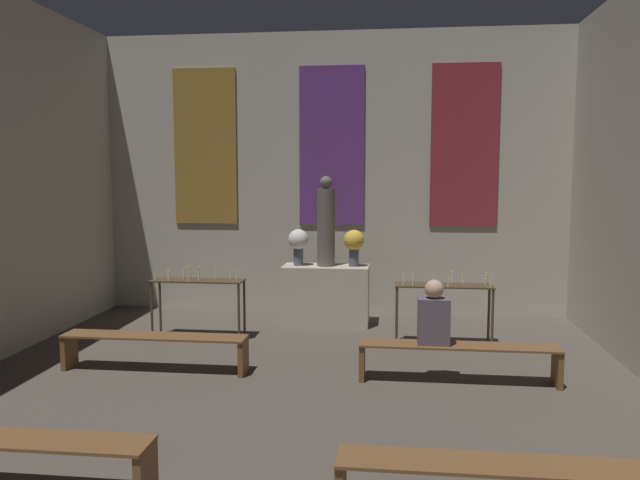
# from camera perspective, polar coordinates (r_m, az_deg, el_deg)

# --- Properties ---
(wall_back) EXTENTS (8.07, 0.16, 4.73)m
(wall_back) POSITION_cam_1_polar(r_m,az_deg,el_deg) (10.66, 1.12, 6.17)
(wall_back) COLOR #B2AD9E
(wall_back) RESTS_ON ground_plane
(altar) EXTENTS (1.35, 0.60, 0.93)m
(altar) POSITION_cam_1_polar(r_m,az_deg,el_deg) (9.89, 0.55, -5.04)
(altar) COLOR #BCB29E
(altar) RESTS_ON ground_plane
(statue) EXTENTS (0.28, 0.28, 1.41)m
(statue) POSITION_cam_1_polar(r_m,az_deg,el_deg) (9.74, 0.55, 1.45)
(statue) COLOR #5B5651
(statue) RESTS_ON altar
(flower_vase_left) EXTENTS (0.32, 0.32, 0.57)m
(flower_vase_left) POSITION_cam_1_polar(r_m,az_deg,el_deg) (9.82, -1.99, -0.21)
(flower_vase_left) COLOR #4C5666
(flower_vase_left) RESTS_ON altar
(flower_vase_right) EXTENTS (0.32, 0.32, 0.57)m
(flower_vase_right) POSITION_cam_1_polar(r_m,az_deg,el_deg) (9.73, 3.12, -0.27)
(flower_vase_right) COLOR #4C5666
(flower_vase_right) RESTS_ON altar
(candle_rack_left) EXTENTS (1.34, 0.39, 1.05)m
(candle_rack_left) POSITION_cam_1_polar(r_m,az_deg,el_deg) (9.20, -11.10, -4.35)
(candle_rack_left) COLOR #473823
(candle_rack_left) RESTS_ON ground_plane
(candle_rack_right) EXTENTS (1.34, 0.39, 1.03)m
(candle_rack_right) POSITION_cam_1_polar(r_m,az_deg,el_deg) (8.80, 11.28, -4.85)
(candle_rack_right) COLOR #473823
(candle_rack_right) RESTS_ON ground_plane
(pew_second_left) EXTENTS (2.25, 0.36, 0.44)m
(pew_second_left) POSITION_cam_1_polar(r_m,az_deg,el_deg) (5.40, -26.95, -16.83)
(pew_second_left) COLOR brown
(pew_second_left) RESTS_ON ground_plane
(pew_second_right) EXTENTS (2.25, 0.36, 0.44)m
(pew_second_right) POSITION_cam_1_polar(r_m,az_deg,el_deg) (4.65, 16.37, -20.22)
(pew_second_right) COLOR brown
(pew_second_right) RESTS_ON ground_plane
(pew_back_left) EXTENTS (2.25, 0.36, 0.44)m
(pew_back_left) POSITION_cam_1_polar(r_m,az_deg,el_deg) (7.88, -14.89, -9.17)
(pew_back_left) COLOR brown
(pew_back_left) RESTS_ON ground_plane
(pew_back_right) EXTENTS (2.25, 0.36, 0.44)m
(pew_back_right) POSITION_cam_1_polar(r_m,az_deg,el_deg) (7.38, 12.52, -10.14)
(pew_back_right) COLOR brown
(pew_back_right) RESTS_ON ground_plane
(person_seated) EXTENTS (0.36, 0.24, 0.74)m
(person_seated) POSITION_cam_1_polar(r_m,az_deg,el_deg) (7.25, 10.35, -6.80)
(person_seated) COLOR #564C56
(person_seated) RESTS_ON pew_back_right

